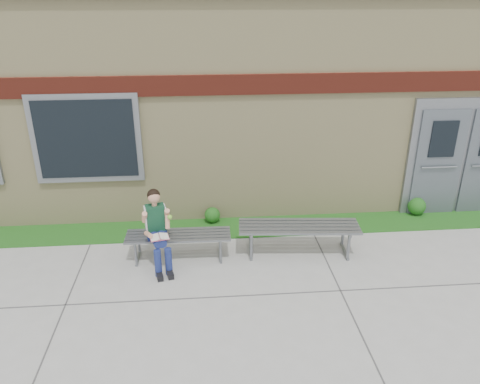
{
  "coord_description": "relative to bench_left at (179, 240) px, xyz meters",
  "views": [
    {
      "loc": [
        -0.98,
        -5.12,
        4.16
      ],
      "look_at": [
        -0.4,
        1.7,
        1.13
      ],
      "focal_mm": 35.0,
      "sensor_mm": 36.0,
      "label": 1
    }
  ],
  "objects": [
    {
      "name": "ground",
      "position": [
        1.42,
        -1.64,
        -0.34
      ],
      "size": [
        80.0,
        80.0,
        0.0
      ],
      "primitive_type": "plane",
      "color": "#9E9E99",
      "rests_on": "ground"
    },
    {
      "name": "grass_strip",
      "position": [
        1.42,
        0.96,
        -0.33
      ],
      "size": [
        16.0,
        0.8,
        0.02
      ],
      "primitive_type": "cube",
      "color": "#215316",
      "rests_on": "ground"
    },
    {
      "name": "school_building",
      "position": [
        1.42,
        4.35,
        1.76
      ],
      "size": [
        16.2,
        6.22,
        4.2
      ],
      "color": "beige",
      "rests_on": "ground"
    },
    {
      "name": "bench_left",
      "position": [
        0.0,
        0.0,
        0.0
      ],
      "size": [
        1.71,
        0.5,
        0.44
      ],
      "rotation": [
        0.0,
        0.0,
        -0.02
      ],
      "color": "slate",
      "rests_on": "ground"
    },
    {
      "name": "bench_right",
      "position": [
        2.0,
        0.0,
        0.06
      ],
      "size": [
        2.04,
        0.72,
        0.52
      ],
      "rotation": [
        0.0,
        0.0,
        -0.08
      ],
      "color": "slate",
      "rests_on": "ground"
    },
    {
      "name": "girl",
      "position": [
        -0.31,
        -0.19,
        0.33
      ],
      "size": [
        0.5,
        0.79,
        1.28
      ],
      "rotation": [
        0.0,
        0.0,
        0.22
      ],
      "color": "navy",
      "rests_on": "ground"
    },
    {
      "name": "shrub_mid",
      "position": [
        0.59,
        1.21,
        -0.17
      ],
      "size": [
        0.29,
        0.29,
        0.29
      ],
      "primitive_type": "sphere",
      "color": "#215316",
      "rests_on": "grass_strip"
    },
    {
      "name": "shrub_east",
      "position": [
        4.61,
        1.21,
        -0.15
      ],
      "size": [
        0.35,
        0.35,
        0.35
      ],
      "primitive_type": "sphere",
      "color": "#215316",
      "rests_on": "grass_strip"
    }
  ]
}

